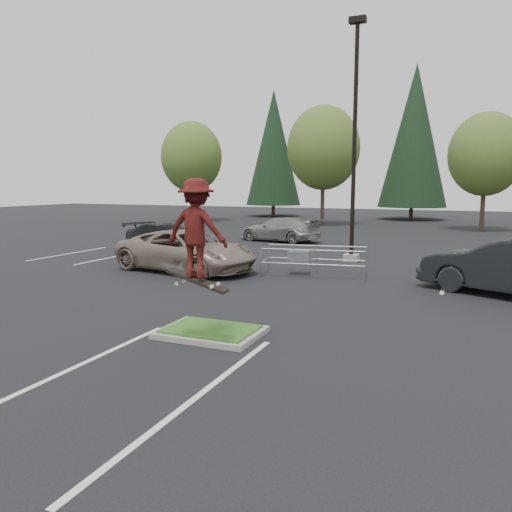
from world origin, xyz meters
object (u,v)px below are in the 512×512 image
at_px(light_pole, 354,155).
at_px(car_l_tan, 186,251).
at_px(decid_b, 323,151).
at_px(decid_c, 486,157).
at_px(conif_a, 274,148).
at_px(conif_b, 414,136).
at_px(car_l_black, 166,239).
at_px(decid_a, 192,159).
at_px(car_far_silver, 281,229).
at_px(cart_corral, 303,257).
at_px(skateboarder, 197,229).

height_order(light_pole, car_l_tan, light_pole).
distance_m(decid_b, decid_c, 12.05).
bearing_deg(car_l_tan, decid_b, 13.73).
bearing_deg(conif_a, car_l_tan, -74.48).
xyz_separation_m(decid_c, conif_b, (-5.99, 10.67, 2.59)).
xyz_separation_m(conif_b, car_l_black, (-8.00, -30.11, -7.10)).
distance_m(decid_a, car_l_black, 22.57).
xyz_separation_m(decid_a, conif_b, (18.01, 10.47, 2.27)).
xyz_separation_m(car_l_tan, car_far_silver, (-0.16, 11.00, -0.08)).
bearing_deg(conif_a, decid_b, -49.83).
height_order(decid_c, car_l_black, decid_c).
xyz_separation_m(decid_b, cart_corral, (5.59, -22.60, -5.37)).
relative_size(car_l_black, car_far_silver, 1.05).
relative_size(light_pole, decid_b, 1.05).
bearing_deg(skateboarder, car_l_tan, -59.30).
bearing_deg(decid_a, car_far_silver, -42.77).
height_order(decid_b, car_far_silver, decid_b).
relative_size(decid_b, conif_b, 0.66).
bearing_deg(decid_b, car_far_silver, -85.40).
height_order(light_pole, decid_b, light_pole).
bearing_deg(conif_b, skateboarder, -89.65).
xyz_separation_m(conif_a, cart_corral, (13.58, -32.07, -6.43)).
relative_size(car_l_tan, car_l_black, 1.10).
bearing_deg(skateboarder, decid_c, -102.30).
height_order(conif_b, car_l_tan, conif_b).
bearing_deg(car_l_black, cart_corral, -86.37).
bearing_deg(cart_corral, car_far_silver, 105.17).
xyz_separation_m(light_pole, car_far_silver, (-5.50, 6.00, -3.85)).
bearing_deg(decid_a, decid_b, 2.39).
bearing_deg(decid_c, conif_a, 153.04).
bearing_deg(car_l_tan, decid_a, 40.64).
height_order(decid_b, skateboarder, decid_b).
distance_m(conif_a, car_far_silver, 24.61).
distance_m(cart_corral, car_l_tan, 4.51).
relative_size(conif_a, car_far_silver, 2.65).
height_order(decid_a, cart_corral, decid_a).
distance_m(decid_a, decid_c, 24.00).
height_order(light_pole, car_far_silver, light_pole).
bearing_deg(cart_corral, skateboarder, -94.95).
distance_m(car_l_tan, car_l_black, 4.64).
xyz_separation_m(light_pole, decid_c, (5.49, 17.83, 0.69)).
bearing_deg(decid_b, cart_corral, -76.12).
bearing_deg(decid_b, conif_b, 58.91).
distance_m(car_l_tan, car_far_silver, 11.00).
bearing_deg(car_far_silver, car_l_black, -9.83).
height_order(light_pole, conif_b, conif_b).
bearing_deg(car_l_black, car_l_tan, -115.37).
xyz_separation_m(cart_corral, skateboarder, (0.68, -8.93, 1.78)).
bearing_deg(cart_corral, decid_c, 64.41).
distance_m(decid_b, cart_corral, 23.89).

